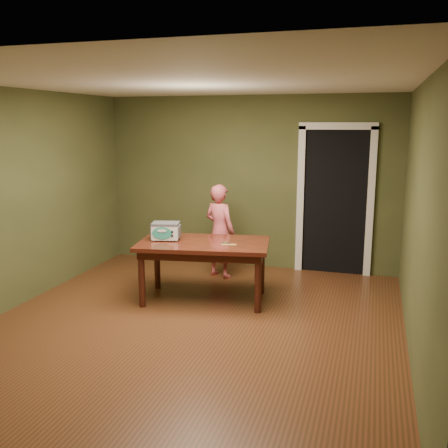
% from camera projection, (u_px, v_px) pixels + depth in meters
% --- Properties ---
extents(floor, '(5.00, 5.00, 0.00)m').
position_uv_depth(floor, '(192.00, 325.00, 5.51)').
color(floor, brown).
rests_on(floor, ground).
extents(room_shell, '(4.52, 5.02, 2.61)m').
position_uv_depth(room_shell, '(190.00, 171.00, 5.17)').
color(room_shell, '#4F522B').
rests_on(room_shell, ground).
extents(doorway, '(1.10, 0.66, 2.25)m').
position_uv_depth(doorway, '(336.00, 199.00, 7.54)').
color(doorway, black).
rests_on(doorway, ground).
extents(dining_table, '(1.72, 1.14, 0.75)m').
position_uv_depth(dining_table, '(204.00, 250.00, 6.19)').
color(dining_table, '#36140C').
rests_on(dining_table, floor).
extents(toy_oven, '(0.40, 0.32, 0.22)m').
position_uv_depth(toy_oven, '(166.00, 230.00, 6.25)').
color(toy_oven, '#4C4F54').
rests_on(toy_oven, dining_table).
extents(baking_pan, '(0.10, 0.10, 0.02)m').
position_uv_depth(baking_pan, '(226.00, 242.00, 6.08)').
color(baking_pan, silver).
rests_on(baking_pan, dining_table).
extents(spatula, '(0.18, 0.08, 0.01)m').
position_uv_depth(spatula, '(229.00, 245.00, 6.01)').
color(spatula, '#E5CA63').
rests_on(spatula, dining_table).
extents(child, '(0.58, 0.48, 1.35)m').
position_uv_depth(child, '(220.00, 231.00, 7.13)').
color(child, '#DA5964').
rests_on(child, floor).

